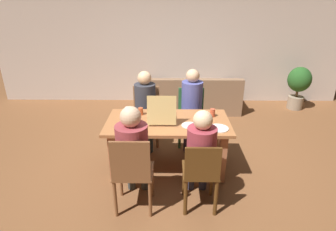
{
  "coord_description": "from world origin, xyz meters",
  "views": [
    {
      "loc": [
        0.04,
        -3.39,
        2.27
      ],
      "look_at": [
        0.0,
        0.1,
        0.78
      ],
      "focal_mm": 29.55,
      "sensor_mm": 36.0,
      "label": 1
    }
  ],
  "objects_px": {
    "drinking_glass_0": "(141,111)",
    "person_0": "(145,103)",
    "drinking_glass_3": "(204,120)",
    "chair_3": "(191,113)",
    "chair_0": "(146,112)",
    "person_2": "(201,150)",
    "potted_plant": "(299,84)",
    "chair_2": "(201,174)",
    "plate_1": "(218,128)",
    "plate_2": "(137,129)",
    "chair_1": "(132,171)",
    "pizza_box_0": "(162,116)",
    "drinking_glass_1": "(128,111)",
    "plate_0": "(189,125)",
    "person_1": "(133,148)",
    "dining_table": "(168,130)",
    "drinking_glass_2": "(212,113)",
    "couch": "(194,98)",
    "person_3": "(192,102)"
  },
  "relations": [
    {
      "from": "chair_1",
      "to": "potted_plant",
      "type": "relative_size",
      "value": 1.03
    },
    {
      "from": "chair_0",
      "to": "potted_plant",
      "type": "height_order",
      "value": "potted_plant"
    },
    {
      "from": "chair_2",
      "to": "chair_3",
      "type": "bearing_deg",
      "value": 90.0
    },
    {
      "from": "person_1",
      "to": "drinking_glass_0",
      "type": "distance_m",
      "value": 0.96
    },
    {
      "from": "chair_3",
      "to": "drinking_glass_3",
      "type": "height_order",
      "value": "chair_3"
    },
    {
      "from": "person_0",
      "to": "plate_0",
      "type": "bearing_deg",
      "value": -52.97
    },
    {
      "from": "plate_2",
      "to": "couch",
      "type": "relative_size",
      "value": 0.13
    },
    {
      "from": "drinking_glass_0",
      "to": "drinking_glass_1",
      "type": "relative_size",
      "value": 0.9
    },
    {
      "from": "potted_plant",
      "to": "person_0",
      "type": "bearing_deg",
      "value": -152.5
    },
    {
      "from": "plate_1",
      "to": "chair_1",
      "type": "bearing_deg",
      "value": -147.15
    },
    {
      "from": "dining_table",
      "to": "chair_3",
      "type": "distance_m",
      "value": 0.93
    },
    {
      "from": "drinking_glass_0",
      "to": "person_0",
      "type": "bearing_deg",
      "value": 88.41
    },
    {
      "from": "plate_2",
      "to": "drinking_glass_0",
      "type": "bearing_deg",
      "value": 89.35
    },
    {
      "from": "couch",
      "to": "plate_0",
      "type": "bearing_deg",
      "value": -95.84
    },
    {
      "from": "chair_0",
      "to": "person_2",
      "type": "xyz_separation_m",
      "value": [
        0.75,
        -1.58,
        0.21
      ]
    },
    {
      "from": "pizza_box_0",
      "to": "person_0",
      "type": "bearing_deg",
      "value": 114.17
    },
    {
      "from": "chair_1",
      "to": "pizza_box_0",
      "type": "xyz_separation_m",
      "value": [
        0.3,
        0.95,
        0.25
      ]
    },
    {
      "from": "chair_0",
      "to": "chair_3",
      "type": "relative_size",
      "value": 1.02
    },
    {
      "from": "chair_3",
      "to": "drinking_glass_3",
      "type": "relative_size",
      "value": 6.55
    },
    {
      "from": "chair_2",
      "to": "plate_1",
      "type": "bearing_deg",
      "value": 66.26
    },
    {
      "from": "plate_0",
      "to": "drinking_glass_1",
      "type": "distance_m",
      "value": 0.92
    },
    {
      "from": "person_2",
      "to": "couch",
      "type": "height_order",
      "value": "person_2"
    },
    {
      "from": "person_2",
      "to": "potted_plant",
      "type": "relative_size",
      "value": 1.29
    },
    {
      "from": "chair_3",
      "to": "chair_0",
      "type": "bearing_deg",
      "value": 177.82
    },
    {
      "from": "chair_0",
      "to": "chair_3",
      "type": "xyz_separation_m",
      "value": [
        0.75,
        -0.03,
        -0.0
      ]
    },
    {
      "from": "drinking_glass_0",
      "to": "potted_plant",
      "type": "xyz_separation_m",
      "value": [
        3.17,
        2.15,
        -0.23
      ]
    },
    {
      "from": "chair_0",
      "to": "drinking_glass_2",
      "type": "xyz_separation_m",
      "value": [
        0.99,
        -0.71,
        0.29
      ]
    },
    {
      "from": "chair_3",
      "to": "drinking_glass_2",
      "type": "distance_m",
      "value": 0.78
    },
    {
      "from": "drinking_glass_3",
      "to": "potted_plant",
      "type": "height_order",
      "value": "potted_plant"
    },
    {
      "from": "potted_plant",
      "to": "drinking_glass_0",
      "type": "bearing_deg",
      "value": -145.9
    },
    {
      "from": "drinking_glass_0",
      "to": "drinking_glass_3",
      "type": "bearing_deg",
      "value": -20.74
    },
    {
      "from": "person_0",
      "to": "drinking_glass_2",
      "type": "xyz_separation_m",
      "value": [
        0.99,
        -0.56,
        0.07
      ]
    },
    {
      "from": "chair_2",
      "to": "potted_plant",
      "type": "relative_size",
      "value": 0.94
    },
    {
      "from": "dining_table",
      "to": "couch",
      "type": "height_order",
      "value": "couch"
    },
    {
      "from": "dining_table",
      "to": "chair_3",
      "type": "height_order",
      "value": "chair_3"
    },
    {
      "from": "drinking_glass_3",
      "to": "chair_2",
      "type": "bearing_deg",
      "value": -97.83
    },
    {
      "from": "pizza_box_0",
      "to": "drinking_glass_2",
      "type": "xyz_separation_m",
      "value": [
        0.7,
        0.1,
        0.0
      ]
    },
    {
      "from": "drinking_glass_1",
      "to": "drinking_glass_3",
      "type": "relative_size",
      "value": 0.82
    },
    {
      "from": "chair_0",
      "to": "couch",
      "type": "bearing_deg",
      "value": 57.06
    },
    {
      "from": "pizza_box_0",
      "to": "drinking_glass_0",
      "type": "bearing_deg",
      "value": 153.51
    },
    {
      "from": "chair_0",
      "to": "plate_2",
      "type": "height_order",
      "value": "chair_0"
    },
    {
      "from": "person_2",
      "to": "person_3",
      "type": "xyz_separation_m",
      "value": [
        0.0,
        1.42,
        0.04
      ]
    },
    {
      "from": "dining_table",
      "to": "chair_0",
      "type": "height_order",
      "value": "chair_0"
    },
    {
      "from": "chair_0",
      "to": "pizza_box_0",
      "type": "relative_size",
      "value": 1.93
    },
    {
      "from": "drinking_glass_1",
      "to": "potted_plant",
      "type": "xyz_separation_m",
      "value": [
        3.35,
        2.15,
        -0.23
      ]
    },
    {
      "from": "dining_table",
      "to": "drinking_glass_2",
      "type": "distance_m",
      "value": 0.67
    },
    {
      "from": "drinking_glass_1",
      "to": "plate_0",
      "type": "bearing_deg",
      "value": -23.02
    },
    {
      "from": "dining_table",
      "to": "drinking_glass_3",
      "type": "height_order",
      "value": "drinking_glass_3"
    },
    {
      "from": "person_1",
      "to": "plate_1",
      "type": "height_order",
      "value": "person_1"
    },
    {
      "from": "person_0",
      "to": "plate_1",
      "type": "xyz_separation_m",
      "value": [
        1.02,
        -0.95,
        0.02
      ]
    }
  ]
}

